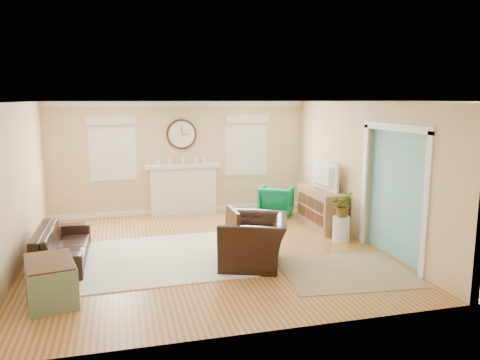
{
  "coord_description": "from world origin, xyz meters",
  "views": [
    {
      "loc": [
        -2.89,
        -7.79,
        2.65
      ],
      "look_at": [
        -0.8,
        0.3,
        1.2
      ],
      "focal_mm": 35.0,
      "sensor_mm": 36.0,
      "label": 1
    }
  ],
  "objects_px": {
    "sofa": "(62,245)",
    "green_chair": "(276,200)",
    "eames_chair": "(254,241)",
    "dining_table": "(425,217)",
    "credenza": "(321,208)"
  },
  "relations": [
    {
      "from": "sofa",
      "to": "green_chair",
      "type": "bearing_deg",
      "value": -63.94
    },
    {
      "from": "sofa",
      "to": "green_chair",
      "type": "relative_size",
      "value": 2.67
    },
    {
      "from": "sofa",
      "to": "green_chair",
      "type": "distance_m",
      "value": 4.93
    },
    {
      "from": "sofa",
      "to": "eames_chair",
      "type": "relative_size",
      "value": 1.66
    },
    {
      "from": "sofa",
      "to": "dining_table",
      "type": "xyz_separation_m",
      "value": [
        6.84,
        -0.01,
        0.03
      ]
    },
    {
      "from": "green_chair",
      "to": "dining_table",
      "type": "distance_m",
      "value": 3.22
    },
    {
      "from": "sofa",
      "to": "dining_table",
      "type": "distance_m",
      "value": 6.84
    },
    {
      "from": "eames_chair",
      "to": "dining_table",
      "type": "relative_size",
      "value": 0.66
    },
    {
      "from": "green_chair",
      "to": "eames_chair",
      "type": "bearing_deg",
      "value": 93.67
    },
    {
      "from": "green_chair",
      "to": "credenza",
      "type": "bearing_deg",
      "value": 143.88
    },
    {
      "from": "green_chair",
      "to": "credenza",
      "type": "distance_m",
      "value": 1.34
    },
    {
      "from": "green_chair",
      "to": "credenza",
      "type": "height_order",
      "value": "credenza"
    },
    {
      "from": "credenza",
      "to": "dining_table",
      "type": "xyz_separation_m",
      "value": [
        1.84,
        -0.94,
        -0.08
      ]
    },
    {
      "from": "dining_table",
      "to": "sofa",
      "type": "bearing_deg",
      "value": 81.54
    },
    {
      "from": "eames_chair",
      "to": "credenza",
      "type": "xyz_separation_m",
      "value": [
        1.98,
        1.8,
        0.01
      ]
    }
  ]
}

